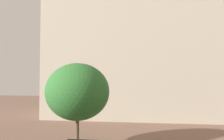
# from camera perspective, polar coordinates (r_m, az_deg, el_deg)

# --- Properties ---
(landmark_building) EXTENTS (25.68, 10.83, 38.09)m
(landmark_building) POSITION_cam_1_polar(r_m,az_deg,el_deg) (33.80, 7.60, 8.22)
(landmark_building) COLOR #B2A893
(landmark_building) RESTS_ON ground_plane
(tree_curb_far) EXTENTS (4.64, 4.64, 6.15)m
(tree_curb_far) POSITION_cam_1_polar(r_m,az_deg,el_deg) (17.68, -8.19, -5.14)
(tree_curb_far) COLOR brown
(tree_curb_far) RESTS_ON ground_plane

